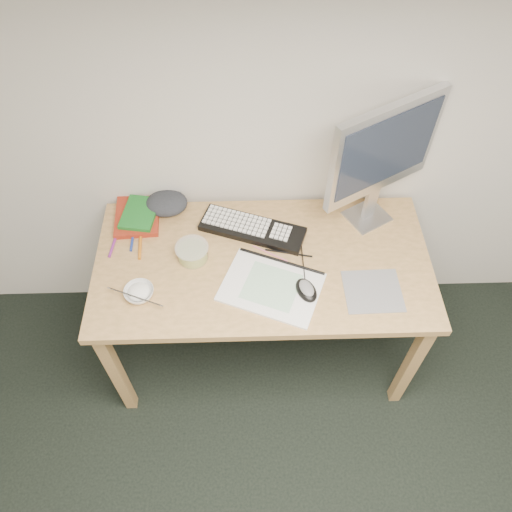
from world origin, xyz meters
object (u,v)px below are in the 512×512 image
Objects in this scene: monitor at (384,153)px; rice_bowl at (139,293)px; desk at (263,273)px; sketchpad at (271,287)px; keyboard at (252,229)px.

rice_bowl is at bearing 172.45° from monitor.
desk is at bearing 176.88° from monitor.
sketchpad is at bearing -169.88° from monitor.
monitor reaches higher than desk.
rice_bowl reaches higher than keyboard.
sketchpad is 3.24× the size of rice_bowl.
rice_bowl is (-0.49, -0.15, 0.10)m from desk.
monitor is 5.02× the size of rice_bowl.
keyboard is at bearing 158.05° from monitor.
desk is 0.20m from keyboard.
desk is at bearing 124.44° from sketchpad.
keyboard reaches higher than sketchpad.
monitor is at bearing 61.87° from sketchpad.
rice_bowl is (-0.97, -0.39, -0.35)m from monitor.
sketchpad is at bearing -57.26° from keyboard.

